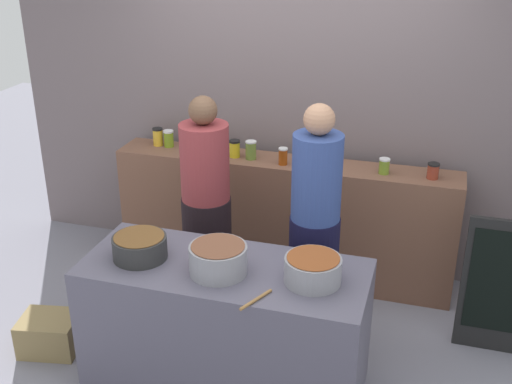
% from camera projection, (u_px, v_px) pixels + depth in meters
% --- Properties ---
extents(ground, '(12.00, 12.00, 0.00)m').
position_uv_depth(ground, '(241.00, 352.00, 4.33)').
color(ground, gray).
extents(storefront_wall, '(4.80, 0.12, 3.00)m').
position_uv_depth(storefront_wall, '(296.00, 86.00, 4.99)').
color(storefront_wall, slate).
rests_on(storefront_wall, ground).
extents(display_shelf, '(2.70, 0.36, 0.99)m').
position_uv_depth(display_shelf, '(283.00, 219.00, 5.09)').
color(display_shelf, brown).
rests_on(display_shelf, ground).
extents(prep_table, '(1.70, 0.70, 0.85)m').
position_uv_depth(prep_table, '(225.00, 326.00, 3.89)').
color(prep_table, '#585566').
rests_on(prep_table, ground).
extents(preserve_jar_0, '(0.08, 0.08, 0.15)m').
position_uv_depth(preserve_jar_0, '(158.00, 137.00, 5.19)').
color(preserve_jar_0, gold).
rests_on(preserve_jar_0, display_shelf).
extents(preserve_jar_1, '(0.08, 0.08, 0.14)m').
position_uv_depth(preserve_jar_1, '(169.00, 139.00, 5.16)').
color(preserve_jar_1, olive).
rests_on(preserve_jar_1, display_shelf).
extents(preserve_jar_2, '(0.07, 0.07, 0.14)m').
position_uv_depth(preserve_jar_2, '(214.00, 145.00, 5.02)').
color(preserve_jar_2, '#294830').
rests_on(preserve_jar_2, display_shelf).
extents(preserve_jar_3, '(0.09, 0.09, 0.14)m').
position_uv_depth(preserve_jar_3, '(235.00, 148.00, 4.95)').
color(preserve_jar_3, gold).
rests_on(preserve_jar_3, display_shelf).
extents(preserve_jar_4, '(0.09, 0.09, 0.15)m').
position_uv_depth(preserve_jar_4, '(251.00, 150.00, 4.90)').
color(preserve_jar_4, olive).
rests_on(preserve_jar_4, display_shelf).
extents(preserve_jar_5, '(0.07, 0.07, 0.13)m').
position_uv_depth(preserve_jar_5, '(283.00, 156.00, 4.80)').
color(preserve_jar_5, '#8F3B0F').
rests_on(preserve_jar_5, display_shelf).
extents(preserve_jar_6, '(0.08, 0.08, 0.12)m').
position_uv_depth(preserve_jar_6, '(384.00, 166.00, 4.63)').
color(preserve_jar_6, olive).
rests_on(preserve_jar_6, display_shelf).
extents(preserve_jar_7, '(0.09, 0.09, 0.12)m').
position_uv_depth(preserve_jar_7, '(433.00, 171.00, 4.55)').
color(preserve_jar_7, maroon).
rests_on(preserve_jar_7, display_shelf).
extents(cooking_pot_left, '(0.33, 0.33, 0.14)m').
position_uv_depth(cooking_pot_left, '(140.00, 247.00, 3.79)').
color(cooking_pot_left, '#2D2D2D').
rests_on(cooking_pot_left, prep_table).
extents(cooking_pot_center, '(0.34, 0.34, 0.17)m').
position_uv_depth(cooking_pot_center, '(218.00, 259.00, 3.63)').
color(cooking_pot_center, gray).
rests_on(cooking_pot_center, prep_table).
extents(cooking_pot_right, '(0.32, 0.32, 0.16)m').
position_uv_depth(cooking_pot_right, '(313.00, 270.00, 3.54)').
color(cooking_pot_right, gray).
rests_on(cooking_pot_right, prep_table).
extents(wooden_spoon, '(0.12, 0.23, 0.02)m').
position_uv_depth(wooden_spoon, '(256.00, 300.00, 3.39)').
color(wooden_spoon, '#9E703D').
rests_on(wooden_spoon, prep_table).
extents(cook_with_tongs, '(0.36, 0.36, 1.64)m').
position_uv_depth(cook_with_tongs, '(207.00, 218.00, 4.56)').
color(cook_with_tongs, black).
rests_on(cook_with_tongs, ground).
extents(cook_in_cap, '(0.33, 0.33, 1.70)m').
position_uv_depth(cook_in_cap, '(314.00, 239.00, 4.19)').
color(cook_in_cap, black).
rests_on(cook_in_cap, ground).
extents(bread_crate, '(0.43, 0.37, 0.25)m').
position_uv_depth(bread_crate, '(50.00, 334.00, 4.32)').
color(bread_crate, olive).
rests_on(bread_crate, ground).
extents(chalkboard_sign, '(0.55, 0.05, 0.98)m').
position_uv_depth(chalkboard_sign, '(504.00, 287.00, 4.16)').
color(chalkboard_sign, black).
rests_on(chalkboard_sign, ground).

